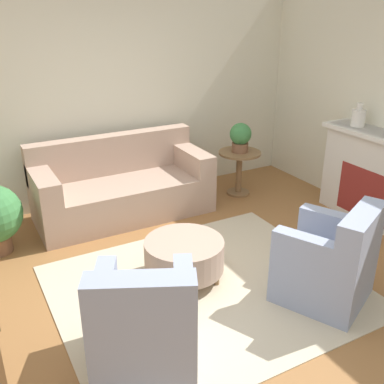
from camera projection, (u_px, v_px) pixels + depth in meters
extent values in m
plane|color=#996638|center=(206.00, 289.00, 4.17)|extent=(16.00, 16.00, 0.00)
cube|color=beige|center=(106.00, 93.00, 5.68)|extent=(8.96, 0.12, 2.80)
cube|color=beige|center=(206.00, 289.00, 4.17)|extent=(2.68, 2.30, 0.01)
cube|color=tan|center=(124.00, 198.00, 5.55)|extent=(2.12, 0.91, 0.46)
cube|color=tan|center=(112.00, 154.00, 5.65)|extent=(2.12, 0.20, 0.49)
cube|color=tan|center=(43.00, 185.00, 4.98)|extent=(0.24, 0.87, 0.27)
cube|color=tan|center=(192.00, 159.00, 5.81)|extent=(0.24, 0.87, 0.27)
cube|color=olive|center=(138.00, 226.00, 5.28)|extent=(1.90, 0.05, 0.06)
cube|color=#8E99B2|center=(145.00, 338.00, 3.22)|extent=(0.95, 0.96, 0.45)
cube|color=#8E99B2|center=(141.00, 309.00, 2.81)|extent=(0.72, 0.48, 0.46)
cube|color=#8E99B2|center=(184.00, 294.00, 3.12)|extent=(0.42, 0.68, 0.25)
cube|color=#8E99B2|center=(103.00, 297.00, 3.09)|extent=(0.42, 0.68, 0.25)
cube|color=olive|center=(148.00, 329.00, 3.61)|extent=(0.59, 0.32, 0.06)
cube|color=#8E99B2|center=(323.00, 275.00, 3.98)|extent=(0.95, 0.96, 0.45)
cube|color=#8E99B2|center=(360.00, 238.00, 3.66)|extent=(0.72, 0.48, 0.46)
cube|color=#8E99B2|center=(337.00, 227.00, 4.06)|extent=(0.42, 0.68, 0.25)
cube|color=#8E99B2|center=(313.00, 253.00, 3.64)|extent=(0.42, 0.68, 0.25)
cube|color=olive|center=(287.00, 281.00, 4.23)|extent=(0.59, 0.32, 0.06)
cylinder|color=tan|center=(184.00, 255.00, 4.21)|extent=(0.75, 0.75, 0.29)
cylinder|color=olive|center=(174.00, 292.00, 4.01)|extent=(0.05, 0.05, 0.12)
cylinder|color=olive|center=(217.00, 279.00, 4.21)|extent=(0.05, 0.05, 0.12)
cylinder|color=olive|center=(153.00, 268.00, 4.37)|extent=(0.05, 0.05, 0.12)
cylinder|color=olive|center=(194.00, 257.00, 4.57)|extent=(0.05, 0.05, 0.12)
cylinder|color=olive|center=(240.00, 153.00, 6.04)|extent=(0.57, 0.57, 0.03)
cylinder|color=olive|center=(239.00, 174.00, 6.16)|extent=(0.08, 0.08, 0.58)
cylinder|color=olive|center=(238.00, 192.00, 6.27)|extent=(0.31, 0.31, 0.03)
cube|color=silver|center=(376.00, 178.00, 5.30)|extent=(0.36, 1.36, 1.09)
cube|color=maroon|center=(364.00, 194.00, 5.29)|extent=(0.02, 0.75, 0.60)
cube|color=silver|center=(382.00, 136.00, 5.09)|extent=(0.44, 1.46, 0.05)
cylinder|color=silver|center=(358.00, 118.00, 5.35)|extent=(0.16, 0.16, 0.20)
cylinder|color=silver|center=(360.00, 106.00, 5.29)|extent=(0.07, 0.07, 0.08)
cylinder|color=brown|center=(240.00, 147.00, 6.01)|extent=(0.22, 0.22, 0.12)
sphere|color=#3D7F42|center=(241.00, 134.00, 5.94)|extent=(0.29, 0.29, 0.29)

